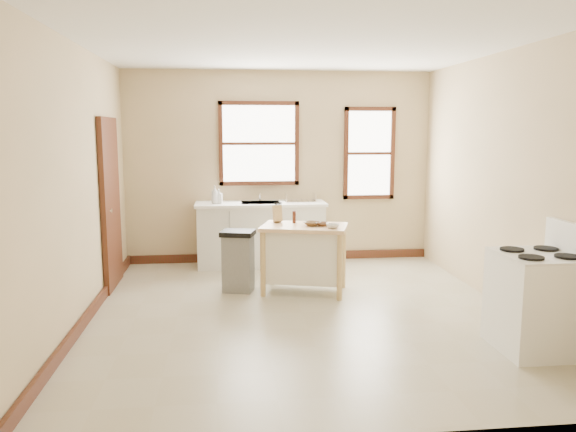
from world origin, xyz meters
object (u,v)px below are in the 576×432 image
Objects in this scene: pepper_grinder at (294,217)px; trash_bin at (238,261)px; soap_bottle_b at (219,196)px; soap_bottle_a at (215,195)px; kitchen_island at (304,259)px; bowl_c at (333,226)px; bowl_a at (312,224)px; dish_rack at (300,198)px; knife_block at (277,214)px; bowl_b at (323,224)px; gas_stove at (536,288)px.

pepper_grinder reaches higher than trash_bin.
soap_bottle_a is at bearing -153.91° from soap_bottle_b.
bowl_c reaches higher than kitchen_island.
pepper_grinder is (-0.10, 0.18, 0.48)m from kitchen_island.
soap_bottle_b reaches higher than bowl_a.
knife_block is (-0.44, -1.17, -0.06)m from dish_rack.
knife_block is 0.61m from bowl_b.
bowl_a is at bearing 136.22° from bowl_c.
soap_bottle_a is 1.22m from dish_rack.
bowl_b is at bearing -70.15° from dish_rack.
gas_stove is at bearing -63.61° from soap_bottle_a.
bowl_a is at bearing -44.44° from knife_block.
kitchen_island is at bearing -65.12° from soap_bottle_a.
gas_stove is (1.88, -2.21, -0.32)m from pepper_grinder.
pepper_grinder is at bearing 133.97° from bowl_c.
bowl_a is (0.19, -0.21, -0.05)m from pepper_grinder.
soap_bottle_b reaches higher than trash_bin.
kitchen_island is 0.80m from trash_bin.
gas_stove is (1.48, -1.79, -0.27)m from bowl_c.
kitchen_island is 0.48m from bowl_b.
trash_bin is 0.65× the size of gas_stove.
dish_rack is 0.44× the size of kitchen_island.
knife_block is 0.49m from bowl_a.
dish_rack is at bearing 115.50° from gas_stove.
bowl_a is (0.09, -0.04, 0.43)m from kitchen_island.
bowl_b is (0.51, -0.32, -0.08)m from knife_block.
bowl_b is 0.15× the size of gas_stove.
soap_bottle_a is 0.34× the size of trash_bin.
pepper_grinder is 0.20× the size of trash_bin.
soap_bottle_a is 1.82m from bowl_a.
dish_rack is (1.16, 0.06, -0.05)m from soap_bottle_b.
dish_rack is 1.71m from trash_bin.
soap_bottle_a is at bearing 117.65° from knife_block.
kitchen_island is at bearing 6.45° from trash_bin.
gas_stove reaches higher than soap_bottle_b.
dish_rack is at bearing -10.32° from soap_bottle_a.
soap_bottle_a is 1.35m from knife_block.
soap_bottle_b is 0.21× the size of kitchen_island.
gas_stove reaches higher than bowl_c.
gas_stove is (1.78, -2.03, 0.16)m from kitchen_island.
gas_stove reaches higher than knife_block.
soap_bottle_a is 1.53× the size of bowl_b.
bowl_a is at bearing 165.26° from bowl_b.
bowl_c is (1.38, -1.58, -0.20)m from soap_bottle_a.
bowl_c is at bearing -62.81° from soap_bottle_a.
soap_bottle_a is at bearing 130.07° from pepper_grinder.
bowl_b is at bearing -38.22° from pepper_grinder.
dish_rack is 2.91× the size of pepper_grinder.
bowl_c is at bearing -44.07° from soap_bottle_b.
gas_stove is (1.69, -1.99, -0.27)m from bowl_a.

